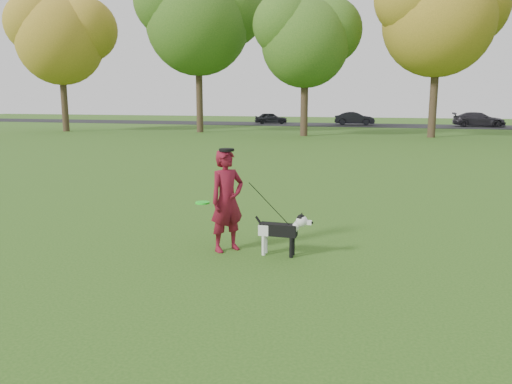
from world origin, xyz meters
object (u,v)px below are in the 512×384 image
(man, at_px, (227,201))
(car_mid, at_px, (355,118))
(dog, at_px, (283,229))
(car_right, at_px, (479,120))
(car_left, at_px, (271,118))

(man, distance_m, car_mid, 39.76)
(dog, height_order, car_right, car_right)
(car_left, xyz_separation_m, car_right, (18.54, 0.00, 0.09))
(car_mid, bearing_deg, car_left, 83.97)
(dog, relative_size, car_mid, 0.26)
(man, distance_m, dog, 1.00)
(car_left, height_order, car_mid, car_mid)
(man, xyz_separation_m, car_left, (-9.75, 39.72, -0.27))
(man, relative_size, car_right, 0.38)
(man, distance_m, car_right, 40.68)
(car_left, distance_m, car_right, 18.54)
(car_left, distance_m, car_mid, 7.98)
(man, bearing_deg, car_mid, 40.45)
(dog, height_order, car_left, car_left)
(car_mid, xyz_separation_m, car_right, (10.56, 0.00, 0.03))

